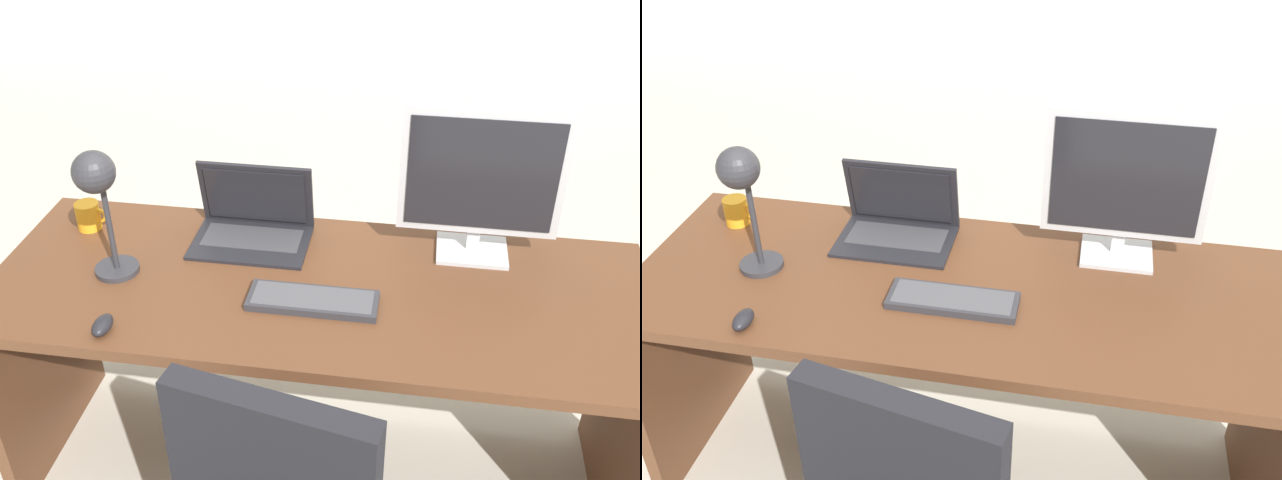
{
  "view_description": "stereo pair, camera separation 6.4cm",
  "coord_description": "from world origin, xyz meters",
  "views": [
    {
      "loc": [
        0.25,
        -1.55,
        1.88
      ],
      "look_at": [
        0.0,
        0.03,
        0.85
      ],
      "focal_mm": 40.58,
      "sensor_mm": 36.0,
      "label": 1
    },
    {
      "loc": [
        0.31,
        -1.54,
        1.88
      ],
      "look_at": [
        0.0,
        0.03,
        0.85
      ],
      "focal_mm": 40.58,
      "sensor_mm": 36.0,
      "label": 2
    }
  ],
  "objects": [
    {
      "name": "ground",
      "position": [
        0.0,
        1.5,
        0.0
      ],
      "size": [
        12.0,
        12.0,
        0.0
      ],
      "primitive_type": "plane",
      "color": "#B7B2A3"
    },
    {
      "name": "desk",
      "position": [
        0.0,
        0.05,
        0.52
      ],
      "size": [
        1.79,
        0.69,
        0.73
      ],
      "color": "#56331E",
      "rests_on": "ground"
    },
    {
      "name": "monitor",
      "position": [
        0.41,
        0.22,
        0.98
      ],
      "size": [
        0.44,
        0.16,
        0.44
      ],
      "color": "#B7BABF",
      "rests_on": "desk"
    },
    {
      "name": "laptop",
      "position": [
        -0.22,
        0.22,
        0.8
      ],
      "size": [
        0.34,
        0.23,
        0.22
      ],
      "color": "black",
      "rests_on": "desk"
    },
    {
      "name": "keyboard",
      "position": [
        -0.0,
        -0.09,
        0.75
      ],
      "size": [
        0.34,
        0.12,
        0.02
      ],
      "color": "#2D2D33",
      "rests_on": "desk"
    },
    {
      "name": "mouse",
      "position": [
        -0.49,
        -0.27,
        0.75
      ],
      "size": [
        0.05,
        0.08,
        0.04
      ],
      "color": "black",
      "rests_on": "desk"
    },
    {
      "name": "desk_lamp",
      "position": [
        -0.56,
        -0.05,
        1.01
      ],
      "size": [
        0.12,
        0.14,
        0.38
      ],
      "color": "#2D2D33",
      "rests_on": "desk"
    },
    {
      "name": "coffee_mug",
      "position": [
        -0.72,
        0.18,
        0.78
      ],
      "size": [
        0.1,
        0.07,
        0.08
      ],
      "color": "orange",
      "rests_on": "desk"
    }
  ]
}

